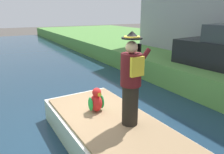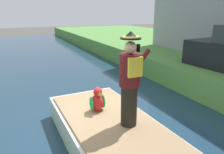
% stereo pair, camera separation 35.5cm
% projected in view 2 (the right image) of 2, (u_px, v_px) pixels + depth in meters
% --- Properties ---
extents(ground_plane, '(80.00, 80.00, 0.00)m').
position_uv_depth(ground_plane, '(98.00, 132.00, 5.35)').
color(ground_plane, '#4C4742').
extents(canal_water, '(6.98, 48.00, 0.10)m').
position_uv_depth(canal_water, '(98.00, 130.00, 5.34)').
color(canal_water, '#1E384C').
rests_on(canal_water, ground).
extents(boat, '(1.90, 4.24, 0.61)m').
position_uv_depth(boat, '(114.00, 137.00, 4.43)').
color(boat, silver).
rests_on(boat, canal_water).
extents(person_pirate, '(0.61, 0.42, 1.85)m').
position_uv_depth(person_pirate, '(130.00, 81.00, 4.03)').
color(person_pirate, black).
rests_on(person_pirate, boat).
extents(parrot_plush, '(0.36, 0.34, 0.57)m').
position_uv_depth(parrot_plush, '(97.00, 101.00, 4.83)').
color(parrot_plush, red).
rests_on(parrot_plush, boat).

